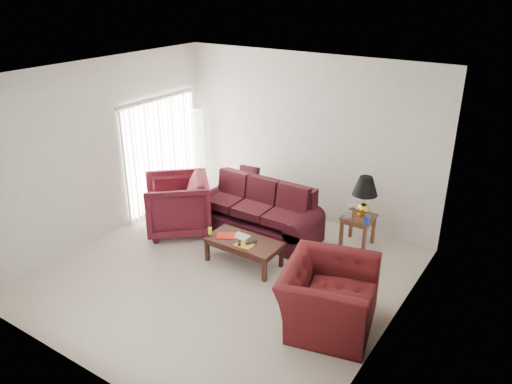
% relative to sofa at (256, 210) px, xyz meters
% --- Properties ---
extents(floor, '(5.00, 5.00, 0.00)m').
position_rel_sofa_xyz_m(floor, '(0.32, -1.34, -0.46)').
color(floor, silver).
rests_on(floor, ground).
extents(blinds, '(0.10, 2.00, 2.16)m').
position_rel_sofa_xyz_m(blinds, '(-2.10, -0.04, 0.62)').
color(blinds, silver).
rests_on(blinds, ground).
extents(sofa, '(2.28, 1.09, 0.91)m').
position_rel_sofa_xyz_m(sofa, '(0.00, 0.00, 0.00)').
color(sofa, black).
rests_on(sofa, ground).
extents(throw_pillow, '(0.40, 0.23, 0.40)m').
position_rel_sofa_xyz_m(throw_pillow, '(-0.65, 0.75, 0.24)').
color(throw_pillow, black).
rests_on(throw_pillow, sofa).
extents(end_table, '(0.53, 0.53, 0.54)m').
position_rel_sofa_xyz_m(end_table, '(1.64, 0.61, -0.19)').
color(end_table, '#493019').
rests_on(end_table, ground).
extents(table_lamp, '(0.43, 0.43, 0.69)m').
position_rel_sofa_xyz_m(table_lamp, '(1.68, 0.65, 0.43)').
color(table_lamp, '#E6C848').
rests_on(table_lamp, end_table).
extents(clock, '(0.14, 0.08, 0.13)m').
position_rel_sofa_xyz_m(clock, '(1.51, 0.44, 0.15)').
color(clock, silver).
rests_on(clock, end_table).
extents(blue_canister, '(0.12, 0.12, 0.15)m').
position_rel_sofa_xyz_m(blue_canister, '(1.85, 0.40, 0.16)').
color(blue_canister, '#1C2EB6').
rests_on(blue_canister, end_table).
extents(picture_frame, '(0.21, 0.22, 0.06)m').
position_rel_sofa_xyz_m(picture_frame, '(1.44, 0.76, 0.17)').
color(picture_frame, silver).
rests_on(picture_frame, end_table).
extents(floor_lamp, '(0.29, 0.29, 1.79)m').
position_rel_sofa_xyz_m(floor_lamp, '(-1.97, 0.86, 0.44)').
color(floor_lamp, white).
rests_on(floor_lamp, ground).
extents(armchair_left, '(1.53, 1.53, 1.00)m').
position_rel_sofa_xyz_m(armchair_left, '(-1.22, -0.65, 0.05)').
color(armchair_left, '#49101B').
rests_on(armchair_left, ground).
extents(armchair_right, '(1.38, 1.50, 0.83)m').
position_rel_sofa_xyz_m(armchair_right, '(2.13, -1.56, -0.04)').
color(armchair_right, '#481013').
rests_on(armchair_right, ground).
extents(coffee_table, '(1.27, 0.82, 0.41)m').
position_rel_sofa_xyz_m(coffee_table, '(0.39, -0.93, -0.25)').
color(coffee_table, black).
rests_on(coffee_table, ground).
extents(magazine_red, '(0.35, 0.33, 0.02)m').
position_rel_sofa_xyz_m(magazine_red, '(0.08, -0.98, -0.04)').
color(magazine_red, red).
rests_on(magazine_red, coffee_table).
extents(magazine_white, '(0.26, 0.20, 0.01)m').
position_rel_sofa_xyz_m(magazine_white, '(0.29, -0.85, -0.04)').
color(magazine_white, white).
rests_on(magazine_white, coffee_table).
extents(magazine_orange, '(0.27, 0.20, 0.02)m').
position_rel_sofa_xyz_m(magazine_orange, '(0.49, -1.06, -0.04)').
color(magazine_orange, orange).
rests_on(magazine_orange, coffee_table).
extents(remote_a, '(0.12, 0.16, 0.02)m').
position_rel_sofa_xyz_m(remote_a, '(0.41, -1.07, -0.02)').
color(remote_a, black).
rests_on(remote_a, coffee_table).
extents(remote_b, '(0.13, 0.20, 0.02)m').
position_rel_sofa_xyz_m(remote_b, '(0.55, -0.96, -0.02)').
color(remote_b, black).
rests_on(remote_b, coffee_table).
extents(yellow_glass, '(0.07, 0.07, 0.11)m').
position_rel_sofa_xyz_m(yellow_glass, '(-0.18, -1.05, 0.01)').
color(yellow_glass, yellow).
rests_on(yellow_glass, coffee_table).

